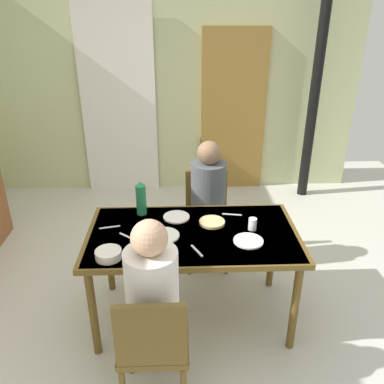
# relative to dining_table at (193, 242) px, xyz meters

# --- Properties ---
(ground_plane) EXTENTS (6.60, 6.60, 0.00)m
(ground_plane) POSITION_rel_dining_table_xyz_m (-0.25, -0.03, -0.68)
(ground_plane) COLOR beige
(wall_back) EXTENTS (4.77, 0.10, 2.74)m
(wall_back) POSITION_rel_dining_table_xyz_m (-0.25, 2.51, 0.69)
(wall_back) COLOR beige
(wall_back) RESTS_ON ground_plane
(door_wooden) EXTENTS (0.80, 0.05, 2.00)m
(door_wooden) POSITION_rel_dining_table_xyz_m (0.60, 2.43, 0.32)
(door_wooden) COLOR olive
(door_wooden) RESTS_ON ground_plane
(stove_pipe_column) EXTENTS (0.12, 0.12, 2.74)m
(stove_pipe_column) POSITION_rel_dining_table_xyz_m (1.50, 2.16, 0.69)
(stove_pipe_column) COLOR black
(stove_pipe_column) RESTS_ON ground_plane
(curtain_panel) EXTENTS (0.90, 0.03, 2.30)m
(curtain_panel) POSITION_rel_dining_table_xyz_m (-0.81, 2.41, 0.47)
(curtain_panel) COLOR white
(curtain_panel) RESTS_ON ground_plane
(dining_table) EXTENTS (1.50, 0.83, 0.75)m
(dining_table) POSITION_rel_dining_table_xyz_m (0.00, 0.00, 0.00)
(dining_table) COLOR brown
(dining_table) RESTS_ON ground_plane
(chair_near_diner) EXTENTS (0.40, 0.40, 0.87)m
(chair_near_diner) POSITION_rel_dining_table_xyz_m (-0.26, -0.77, -0.18)
(chair_near_diner) COLOR brown
(chair_near_diner) RESTS_ON ground_plane
(chair_far_diner) EXTENTS (0.40, 0.40, 0.87)m
(chair_far_diner) POSITION_rel_dining_table_xyz_m (0.16, 0.77, -0.18)
(chair_far_diner) COLOR brown
(chair_far_diner) RESTS_ON ground_plane
(person_near_diner) EXTENTS (0.30, 0.37, 0.77)m
(person_near_diner) POSITION_rel_dining_table_xyz_m (-0.26, -0.63, 0.10)
(person_near_diner) COLOR silver
(person_near_diner) RESTS_ON ground_plane
(person_far_diner) EXTENTS (0.30, 0.37, 0.77)m
(person_far_diner) POSITION_rel_dining_table_xyz_m (0.16, 0.63, 0.10)
(person_far_diner) COLOR #4B594D
(person_far_diner) RESTS_ON ground_plane
(water_bottle_green_near) EXTENTS (0.08, 0.08, 0.27)m
(water_bottle_green_near) POSITION_rel_dining_table_xyz_m (-0.38, 0.30, 0.20)
(water_bottle_green_near) COLOR #257F49
(water_bottle_green_near) RESTS_ON dining_table
(serving_bowl_center) EXTENTS (0.17, 0.17, 0.05)m
(serving_bowl_center) POSITION_rel_dining_table_xyz_m (-0.55, -0.29, 0.10)
(serving_bowl_center) COLOR silver
(serving_bowl_center) RESTS_ON dining_table
(dinner_plate_near_left) EXTENTS (0.20, 0.20, 0.01)m
(dinner_plate_near_left) POSITION_rel_dining_table_xyz_m (-0.12, 0.22, 0.08)
(dinner_plate_near_left) COLOR white
(dinner_plate_near_left) RESTS_ON dining_table
(dinner_plate_near_right) EXTENTS (0.22, 0.22, 0.01)m
(dinner_plate_near_right) POSITION_rel_dining_table_xyz_m (-0.21, -0.04, 0.08)
(dinner_plate_near_right) COLOR white
(dinner_plate_near_right) RESTS_ON dining_table
(dinner_plate_far_center) EXTENTS (0.21, 0.21, 0.01)m
(dinner_plate_far_center) POSITION_rel_dining_table_xyz_m (0.38, -0.13, 0.08)
(dinner_plate_far_center) COLOR white
(dinner_plate_far_center) RESTS_ON dining_table
(drinking_glass_by_near_diner) EXTENTS (0.06, 0.06, 0.10)m
(drinking_glass_by_near_diner) POSITION_rel_dining_table_xyz_m (-0.23, -0.20, 0.13)
(drinking_glass_by_near_diner) COLOR silver
(drinking_glass_by_near_diner) RESTS_ON dining_table
(drinking_glass_by_far_diner) EXTENTS (0.06, 0.06, 0.09)m
(drinking_glass_by_far_diner) POSITION_rel_dining_table_xyz_m (0.43, 0.03, 0.12)
(drinking_glass_by_far_diner) COLOR silver
(drinking_glass_by_far_diner) RESTS_ON dining_table
(bread_plate_sliced) EXTENTS (0.19, 0.19, 0.02)m
(bread_plate_sliced) POSITION_rel_dining_table_xyz_m (0.15, 0.13, 0.08)
(bread_plate_sliced) COLOR #DBB77A
(bread_plate_sliced) RESTS_ON dining_table
(cutlery_knife_near) EXTENTS (0.15, 0.04, 0.00)m
(cutlery_knife_near) POSITION_rel_dining_table_xyz_m (0.31, 0.26, 0.08)
(cutlery_knife_near) COLOR silver
(cutlery_knife_near) RESTS_ON dining_table
(cutlery_fork_near) EXTENTS (0.12, 0.11, 0.00)m
(cutlery_fork_near) POSITION_rel_dining_table_xyz_m (-0.46, -0.04, 0.08)
(cutlery_fork_near) COLOR silver
(cutlery_fork_near) RESTS_ON dining_table
(cutlery_knife_far) EXTENTS (0.08, 0.14, 0.00)m
(cutlery_knife_far) POSITION_rel_dining_table_xyz_m (0.02, -0.23, 0.08)
(cutlery_knife_far) COLOR silver
(cutlery_knife_far) RESTS_ON dining_table
(cutlery_fork_far) EXTENTS (0.15, 0.05, 0.00)m
(cutlery_fork_far) POSITION_rel_dining_table_xyz_m (-0.60, 0.10, 0.08)
(cutlery_fork_far) COLOR silver
(cutlery_fork_far) RESTS_ON dining_table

